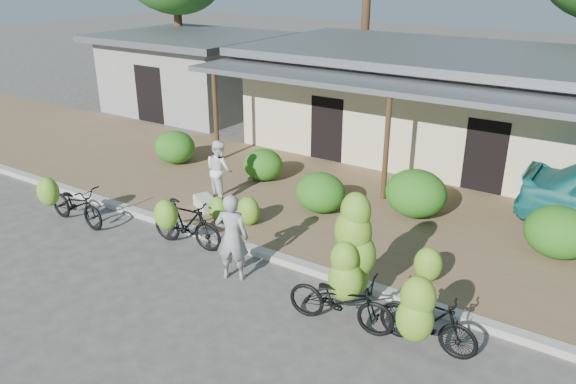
# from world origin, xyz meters

# --- Properties ---
(ground) EXTENTS (100.00, 100.00, 0.00)m
(ground) POSITION_xyz_m (0.00, 0.00, 0.00)
(ground) COLOR #454240
(ground) RESTS_ON ground
(sidewalk) EXTENTS (60.00, 6.00, 0.12)m
(sidewalk) POSITION_xyz_m (0.00, 5.00, 0.06)
(sidewalk) COLOR brown
(sidewalk) RESTS_ON ground
(curb) EXTENTS (60.00, 0.25, 0.15)m
(curb) POSITION_xyz_m (0.00, 2.00, 0.07)
(curb) COLOR #A8A399
(curb) RESTS_ON ground
(shop_main) EXTENTS (13.00, 8.50, 3.35)m
(shop_main) POSITION_xyz_m (0.00, 10.93, 1.72)
(shop_main) COLOR beige
(shop_main) RESTS_ON ground
(shop_grey) EXTENTS (7.00, 6.00, 3.15)m
(shop_grey) POSITION_xyz_m (-11.00, 10.99, 1.62)
(shop_grey) COLOR gray
(shop_grey) RESTS_ON ground
(hedge_0) EXTENTS (1.28, 1.16, 1.00)m
(hedge_0) POSITION_xyz_m (-6.54, 5.22, 0.62)
(hedge_0) COLOR #1E5C15
(hedge_0) RESTS_ON sidewalk
(hedge_1) EXTENTS (1.15, 1.03, 0.89)m
(hedge_1) POSITION_xyz_m (-3.43, 5.52, 0.57)
(hedge_1) COLOR #1E5C15
(hedge_1) RESTS_ON sidewalk
(hedge_2) EXTENTS (1.27, 1.14, 0.99)m
(hedge_2) POSITION_xyz_m (-0.98, 4.51, 0.62)
(hedge_2) COLOR #1E5C15
(hedge_2) RESTS_ON sidewalk
(hedge_3) EXTENTS (1.49, 1.34, 1.16)m
(hedge_3) POSITION_xyz_m (1.08, 5.53, 0.70)
(hedge_3) COLOR #1E5C15
(hedge_3) RESTS_ON sidewalk
(hedge_4) EXTENTS (1.40, 1.26, 1.09)m
(hedge_4) POSITION_xyz_m (4.33, 5.23, 0.67)
(hedge_4) COLOR #1E5C15
(hedge_4) RESTS_ON sidewalk
(bike_far_left) EXTENTS (1.91, 1.25, 1.38)m
(bike_far_left) POSITION_xyz_m (-5.64, 0.83, 0.56)
(bike_far_left) COLOR black
(bike_far_left) RESTS_ON ground
(bike_left) EXTENTS (1.84, 1.21, 1.36)m
(bike_left) POSITION_xyz_m (-2.62, 1.40, 0.61)
(bike_left) COLOR black
(bike_left) RESTS_ON ground
(bike_center) EXTENTS (1.99, 1.30, 2.30)m
(bike_center) POSITION_xyz_m (1.58, 0.99, 0.87)
(bike_center) COLOR black
(bike_center) RESTS_ON ground
(bike_right) EXTENTS (1.67, 1.14, 1.62)m
(bike_right) POSITION_xyz_m (3.08, 0.75, 0.69)
(bike_right) COLOR black
(bike_right) RESTS_ON ground
(loose_banana_a) EXTENTS (0.48, 0.41, 0.60)m
(loose_banana_a) POSITION_xyz_m (-2.74, 2.69, 0.42)
(loose_banana_a) COLOR #6DA529
(loose_banana_a) RESTS_ON sidewalk
(loose_banana_b) EXTENTS (0.56, 0.48, 0.70)m
(loose_banana_b) POSITION_xyz_m (-2.00, 2.91, 0.47)
(loose_banana_b) COLOR #6DA529
(loose_banana_b) RESTS_ON sidewalk
(loose_banana_c) EXTENTS (0.56, 0.47, 0.70)m
(loose_banana_c) POSITION_xyz_m (2.41, 2.80, 0.47)
(loose_banana_c) COLOR #6DA529
(loose_banana_c) RESTS_ON sidewalk
(sack_near) EXTENTS (0.90, 0.51, 0.30)m
(sack_near) POSITION_xyz_m (-2.40, 3.05, 0.27)
(sack_near) COLOR beige
(sack_near) RESTS_ON sidewalk
(sack_far) EXTENTS (0.84, 0.69, 0.28)m
(sack_far) POSITION_xyz_m (-3.48, 3.07, 0.26)
(sack_far) COLOR beige
(sack_far) RESTS_ON sidewalk
(vendor) EXTENTS (0.77, 0.65, 1.81)m
(vendor) POSITION_xyz_m (-0.93, 0.97, 0.90)
(vendor) COLOR gray
(vendor) RESTS_ON ground
(bystander) EXTENTS (0.93, 0.83, 1.58)m
(bystander) POSITION_xyz_m (-3.59, 3.80, 0.91)
(bystander) COLOR white
(bystander) RESTS_ON sidewalk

